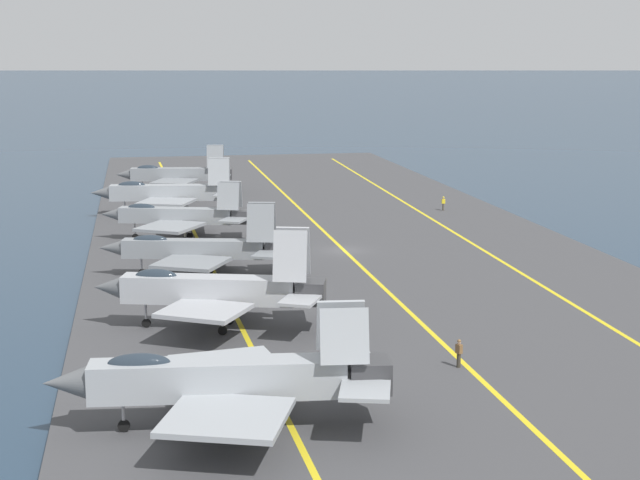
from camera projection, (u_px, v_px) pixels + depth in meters
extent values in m
plane|color=#23384C|center=(344.00, 255.00, 92.23)|extent=(2000.00, 2000.00, 0.00)
cube|color=#424244|center=(344.00, 252.00, 92.19)|extent=(176.08, 47.20, 0.40)
cube|color=yellow|center=(475.00, 245.00, 94.50)|extent=(158.44, 3.73, 0.01)
cube|color=yellow|center=(344.00, 250.00, 92.15)|extent=(158.47, 0.36, 0.01)
cube|color=yellow|center=(206.00, 256.00, 89.81)|extent=(158.42, 4.82, 0.01)
cube|color=#9EA3A8|center=(218.00, 379.00, 48.09)|extent=(3.12, 12.70, 1.87)
cone|color=#5B5E60|center=(67.00, 383.00, 47.48)|extent=(2.01, 2.55, 1.78)
cube|color=#38383A|center=(369.00, 375.00, 48.72)|extent=(2.35, 2.24, 1.59)
ellipsoid|color=#232D38|center=(139.00, 363.00, 47.61)|extent=(1.33, 3.15, 1.03)
cube|color=#9EA3A8|center=(227.00, 417.00, 44.70)|extent=(6.89, 6.93, 0.28)
cube|color=#9EA3A8|center=(228.00, 367.00, 51.79)|extent=(6.10, 6.16, 0.28)
cube|color=#9EA3A8|center=(344.00, 336.00, 47.21)|extent=(1.09, 2.45, 2.70)
cube|color=#9EA3A8|center=(340.00, 325.00, 49.13)|extent=(1.09, 2.45, 2.70)
cube|color=#9EA3A8|center=(365.00, 391.00, 46.39)|extent=(3.34, 3.05, 0.20)
cube|color=#9EA3A8|center=(353.00, 360.00, 50.96)|extent=(2.97, 2.58, 0.20)
cylinder|color=#B2B2B7|center=(123.00, 416.00, 48.04)|extent=(0.16, 0.16, 1.65)
cylinder|color=black|center=(124.00, 426.00, 48.14)|extent=(0.28, 0.62, 0.60)
cylinder|color=#B2B2B7|center=(245.00, 422.00, 47.25)|extent=(0.16, 0.16, 1.65)
cylinder|color=black|center=(245.00, 432.00, 47.35)|extent=(0.28, 0.62, 0.60)
cylinder|color=#B2B2B7|center=(245.00, 403.00, 49.82)|extent=(0.16, 0.16, 1.65)
cylinder|color=black|center=(245.00, 413.00, 49.92)|extent=(0.28, 0.62, 0.60)
cube|color=#A8AAAF|center=(208.00, 290.00, 65.51)|extent=(4.94, 11.67, 1.80)
cone|color=#5B5E60|center=(110.00, 287.00, 66.14)|extent=(2.25, 2.59, 1.71)
cube|color=#38383A|center=(311.00, 292.00, 64.87)|extent=(2.51, 2.38, 1.53)
ellipsoid|color=#232D38|center=(156.00, 276.00, 65.68)|extent=(1.73, 2.99, 0.99)
cube|color=#A8AAAF|center=(204.00, 311.00, 62.45)|extent=(6.51, 6.66, 0.28)
cube|color=#A8AAAF|center=(223.00, 287.00, 68.72)|extent=(4.78, 5.19, 0.28)
cube|color=#A8AAAF|center=(290.00, 256.00, 63.57)|extent=(1.58, 2.39, 3.34)
cube|color=#A8AAAF|center=(294.00, 250.00, 65.42)|extent=(1.58, 2.39, 3.34)
cube|color=#A8AAAF|center=(300.00, 300.00, 62.67)|extent=(3.48, 3.21, 0.20)
cube|color=#A8AAAF|center=(307.00, 284.00, 67.17)|extent=(3.02, 2.48, 0.20)
cylinder|color=#B2B2B7|center=(146.00, 314.00, 66.26)|extent=(0.16, 0.16, 1.83)
cylinder|color=black|center=(146.00, 323.00, 66.37)|extent=(0.38, 0.64, 0.60)
cylinder|color=#B2B2B7|center=(222.00, 321.00, 64.51)|extent=(0.16, 0.16, 1.83)
cylinder|color=black|center=(223.00, 330.00, 64.63)|extent=(0.38, 0.64, 0.60)
cylinder|color=#B2B2B7|center=(229.00, 311.00, 66.98)|extent=(0.16, 0.16, 1.83)
cylinder|color=black|center=(230.00, 320.00, 67.10)|extent=(0.38, 0.64, 0.60)
cube|color=gray|center=(193.00, 249.00, 80.95)|extent=(4.13, 11.76, 1.51)
cone|color=#5B5E60|center=(112.00, 248.00, 81.24)|extent=(1.90, 2.48, 1.44)
cube|color=#38383A|center=(277.00, 249.00, 80.65)|extent=(2.12, 2.24, 1.28)
ellipsoid|color=#232D38|center=(150.00, 240.00, 80.97)|extent=(1.46, 2.96, 0.83)
cube|color=gray|center=(191.00, 263.00, 77.86)|extent=(6.72, 6.77, 0.28)
cube|color=gray|center=(204.00, 247.00, 84.20)|extent=(5.03, 5.14, 0.28)
cube|color=gray|center=(260.00, 223.00, 79.49)|extent=(1.43, 2.38, 3.10)
cube|color=gray|center=(262.00, 220.00, 81.04)|extent=(1.43, 2.38, 3.10)
cube|color=gray|center=(269.00, 255.00, 78.56)|extent=(3.45, 3.14, 0.20)
cube|color=gray|center=(274.00, 244.00, 82.79)|extent=(2.92, 2.37, 0.20)
cylinder|color=#B2B2B7|center=(142.00, 267.00, 81.43)|extent=(0.16, 0.16, 1.62)
cylinder|color=black|center=(142.00, 273.00, 81.53)|extent=(0.35, 0.63, 0.60)
cylinder|color=#B2B2B7|center=(206.00, 270.00, 80.16)|extent=(0.16, 0.16, 1.62)
cylinder|color=black|center=(206.00, 276.00, 80.25)|extent=(0.35, 0.63, 0.60)
cylinder|color=#B2B2B7|center=(210.00, 265.00, 82.23)|extent=(0.16, 0.16, 1.62)
cylinder|color=black|center=(210.00, 270.00, 82.33)|extent=(0.35, 0.63, 0.60)
cube|color=gray|center=(176.00, 215.00, 96.49)|extent=(4.67, 11.19, 1.51)
cone|color=#5B5E60|center=(111.00, 214.00, 97.17)|extent=(1.99, 2.45, 1.44)
cube|color=#38383A|center=(242.00, 217.00, 95.80)|extent=(2.19, 2.24, 1.29)
ellipsoid|color=#232D38|center=(142.00, 208.00, 96.71)|extent=(1.58, 2.86, 0.83)
cube|color=gray|center=(170.00, 227.00, 93.03)|extent=(7.38, 7.08, 0.28)
cube|color=gray|center=(188.00, 214.00, 100.06)|extent=(5.92, 5.12, 0.28)
cube|color=gray|center=(228.00, 196.00, 94.75)|extent=(1.42, 2.28, 2.67)
cube|color=gray|center=(231.00, 194.00, 96.30)|extent=(1.42, 2.28, 2.67)
cube|color=gray|center=(233.00, 220.00, 93.74)|extent=(3.46, 3.16, 0.20)
cube|color=gray|center=(242.00, 213.00, 97.95)|extent=(3.03, 2.44, 0.20)
cylinder|color=#B2B2B7|center=(135.00, 231.00, 97.24)|extent=(0.16, 0.16, 1.77)
cylinder|color=black|center=(135.00, 237.00, 97.35)|extent=(0.38, 0.64, 0.60)
cylinder|color=#B2B2B7|center=(185.00, 234.00, 95.65)|extent=(0.16, 0.16, 1.77)
cylinder|color=black|center=(185.00, 240.00, 95.76)|extent=(0.38, 0.64, 0.60)
cylinder|color=#B2B2B7|center=(190.00, 230.00, 97.72)|extent=(0.16, 0.16, 1.77)
cylinder|color=black|center=(190.00, 236.00, 97.83)|extent=(0.38, 0.64, 0.60)
cube|color=#93999E|center=(166.00, 192.00, 112.03)|extent=(3.51, 12.75, 1.77)
cone|color=#5B5E60|center=(101.00, 193.00, 111.71)|extent=(2.00, 2.60, 1.68)
cube|color=#38383A|center=(231.00, 192.00, 112.37)|extent=(2.30, 2.31, 1.50)
ellipsoid|color=#232D38|center=(132.00, 185.00, 111.70)|extent=(1.39, 3.18, 0.97)
cube|color=#93999E|center=(166.00, 202.00, 108.80)|extent=(6.77, 6.97, 0.28)
cube|color=#93999E|center=(173.00, 193.00, 115.53)|extent=(5.64, 5.96, 0.28)
cube|color=#93999E|center=(219.00, 172.00, 110.94)|extent=(1.26, 2.50, 3.04)
cube|color=#93999E|center=(220.00, 170.00, 112.76)|extent=(1.26, 2.50, 3.04)
cube|color=#93999E|center=(226.00, 195.00, 110.10)|extent=(3.40, 3.14, 0.20)
cube|color=#93999E|center=(228.00, 189.00, 114.59)|extent=(2.88, 2.49, 0.20)
cylinder|color=#B2B2B7|center=(125.00, 208.00, 112.15)|extent=(0.16, 0.16, 1.67)
cylinder|color=black|center=(125.00, 212.00, 112.25)|extent=(0.30, 0.62, 0.60)
cylinder|color=#B2B2B7|center=(176.00, 209.00, 111.20)|extent=(0.16, 0.16, 1.67)
cylinder|color=black|center=(176.00, 214.00, 111.30)|extent=(0.30, 0.62, 0.60)
cylinder|color=#B2B2B7|center=(178.00, 206.00, 113.63)|extent=(0.16, 0.16, 1.67)
cylinder|color=black|center=(178.00, 210.00, 113.73)|extent=(0.30, 0.62, 0.60)
cube|color=gray|center=(174.00, 174.00, 127.55)|extent=(3.10, 11.25, 1.64)
cone|color=#5B5E60|center=(124.00, 175.00, 127.22)|extent=(1.82, 2.29, 1.56)
cube|color=#38383A|center=(225.00, 174.00, 127.90)|extent=(2.11, 2.04, 1.40)
ellipsoid|color=#232D38|center=(148.00, 168.00, 127.23)|extent=(1.25, 2.80, 0.90)
cube|color=gray|center=(175.00, 182.00, 124.27)|extent=(6.69, 6.42, 0.28)
cube|color=gray|center=(179.00, 175.00, 131.07)|extent=(5.80, 5.37, 0.28)
cube|color=gray|center=(215.00, 157.00, 126.55)|extent=(1.18, 2.21, 2.92)
cube|color=gray|center=(216.00, 156.00, 128.24)|extent=(1.18, 2.21, 2.92)
cube|color=gray|center=(221.00, 176.00, 125.69)|extent=(3.31, 2.85, 0.20)
cube|color=gray|center=(222.00, 172.00, 130.05)|extent=(2.89, 2.22, 0.20)
cylinder|color=#B2B2B7|center=(143.00, 188.00, 127.67)|extent=(0.16, 0.16, 1.88)
cylinder|color=black|center=(143.00, 193.00, 127.79)|extent=(0.30, 0.62, 0.60)
cylinder|color=#B2B2B7|center=(182.00, 189.00, 126.82)|extent=(0.16, 0.16, 1.88)
cylinder|color=black|center=(182.00, 194.00, 126.94)|extent=(0.30, 0.62, 0.60)
cylinder|color=#B2B2B7|center=(184.00, 186.00, 129.07)|extent=(0.16, 0.16, 1.88)
cylinder|color=black|center=(184.00, 191.00, 129.19)|extent=(0.30, 0.62, 0.60)
cylinder|color=#4C473D|center=(443.00, 207.00, 115.23)|extent=(0.24, 0.24, 0.84)
cube|color=yellow|center=(443.00, 201.00, 115.10)|extent=(0.27, 0.39, 0.53)
sphere|color=tan|center=(444.00, 198.00, 115.03)|extent=(0.22, 0.22, 0.22)
sphere|color=yellow|center=(444.00, 197.00, 115.02)|extent=(0.24, 0.24, 0.24)
cylinder|color=#383328|center=(459.00, 360.00, 57.93)|extent=(0.24, 0.24, 0.87)
cube|color=brown|center=(459.00, 349.00, 57.80)|extent=(0.45, 0.39, 0.55)
sphere|color=beige|center=(459.00, 342.00, 57.72)|extent=(0.22, 0.22, 0.22)
sphere|color=brown|center=(459.00, 341.00, 57.71)|extent=(0.24, 0.24, 0.24)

